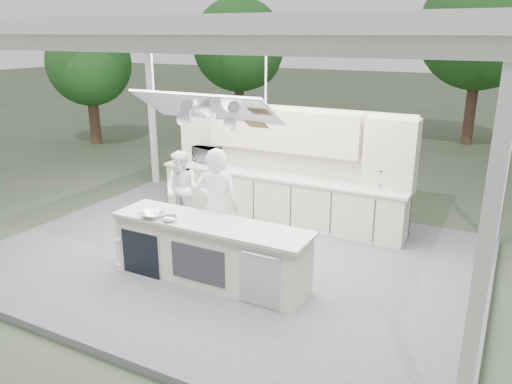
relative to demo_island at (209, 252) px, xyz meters
The scene contains 12 objects.
ground 1.10m from the demo_island, 101.07° to the left, with size 90.00×90.00×0.00m, color #434C34.
stage_deck 1.07m from the demo_island, 101.07° to the left, with size 8.00×6.00×0.12m, color slate.
tent 3.25m from the demo_island, 101.05° to the left, with size 8.20×6.20×3.86m.
demo_island is the anchor object (origin of this frame).
back_counter 2.82m from the demo_island, 93.63° to the left, with size 5.08×0.72×0.95m.
back_wall_unit 3.19m from the demo_island, 84.98° to the left, with size 5.05×0.48×2.25m.
tree_cluster 11.02m from the demo_island, 91.82° to the left, with size 19.55×9.40×5.85m.
head_chef 0.76m from the demo_island, 109.23° to the left, with size 0.70×0.46×1.93m, color white.
sous_chef 2.39m from the demo_island, 135.37° to the left, with size 0.72×0.56×1.48m, color white.
toaster_oven 3.64m from the demo_island, 123.31° to the left, with size 0.60×0.41×0.33m, color #ADAFB4.
bowl_large 1.03m from the demo_island, 164.44° to the right, with size 0.33×0.33×0.08m, color silver.
bowl_small 0.78m from the demo_island, 155.98° to the right, with size 0.23×0.23×0.07m, color silver.
Camera 1 is at (3.97, -6.63, 3.72)m, focal length 35.00 mm.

